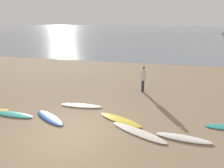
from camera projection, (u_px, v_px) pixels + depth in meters
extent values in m
cube|color=#8C7559|center=(119.00, 72.00, 17.25)|extent=(120.00, 120.00, 0.20)
cube|color=slate|center=(150.00, 31.00, 66.74)|extent=(140.00, 100.00, 0.01)
ellipsoid|color=teal|center=(12.00, 114.00, 9.49)|extent=(2.29, 0.62, 0.07)
ellipsoid|color=#1E479E|center=(50.00, 118.00, 9.16)|extent=(2.07, 1.52, 0.08)
ellipsoid|color=white|center=(81.00, 106.00, 10.42)|extent=(2.27, 0.64, 0.08)
ellipsoid|color=yellow|center=(120.00, 120.00, 8.98)|extent=(2.24, 1.38, 0.07)
ellipsoid|color=silver|center=(138.00, 132.00, 8.01)|extent=(2.48, 1.54, 0.07)
ellipsoid|color=white|center=(184.00, 138.00, 7.61)|extent=(2.11, 0.67, 0.09)
cylinder|color=#2D2D38|center=(143.00, 86.00, 12.41)|extent=(0.18, 0.18, 0.77)
cylinder|color=beige|center=(143.00, 75.00, 12.18)|extent=(0.33, 0.33, 0.67)
sphere|color=#936B4C|center=(144.00, 68.00, 12.04)|extent=(0.22, 0.22, 0.22)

